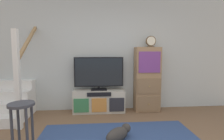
{
  "coord_description": "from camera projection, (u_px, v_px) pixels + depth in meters",
  "views": [
    {
      "loc": [
        -0.32,
        -1.73,
        1.38
      ],
      "look_at": [
        -0.03,
        1.82,
        1.03
      ],
      "focal_mm": 27.39,
      "sensor_mm": 36.0,
      "label": 1
    }
  ],
  "objects": [
    {
      "name": "staircase",
      "position": [
        13.0,
        98.0,
        3.84
      ],
      "size": [
        1.0,
        1.36,
        2.2
      ],
      "color": "silver",
      "rests_on": "ground_plane"
    },
    {
      "name": "side_cabinet",
      "position": [
        147.0,
        79.0,
        4.05
      ],
      "size": [
        0.58,
        0.38,
        1.52
      ],
      "color": "#93704C",
      "rests_on": "ground_plane"
    },
    {
      "name": "dog",
      "position": [
        119.0,
        134.0,
        2.68
      ],
      "size": [
        0.47,
        0.43,
        0.23
      ],
      "color": "#332D28",
      "rests_on": "ground_plane"
    },
    {
      "name": "desk_clock",
      "position": [
        151.0,
        41.0,
        3.95
      ],
      "size": [
        0.23,
        0.08,
        0.26
      ],
      "color": "#4C3823",
      "rests_on": "side_cabinet"
    },
    {
      "name": "media_console",
      "position": [
        99.0,
        101.0,
        4.0
      ],
      "size": [
        1.19,
        0.38,
        0.52
      ],
      "color": "#BCB29E",
      "rests_on": "ground_plane"
    },
    {
      "name": "bar_stool_near",
      "position": [
        22.0,
        116.0,
        2.3
      ],
      "size": [
        0.34,
        0.34,
        0.71
      ],
      "color": "#333338",
      "rests_on": "ground_plane"
    },
    {
      "name": "television",
      "position": [
        99.0,
        73.0,
        3.96
      ],
      "size": [
        1.13,
        0.22,
        0.77
      ],
      "color": "black",
      "rests_on": "media_console"
    },
    {
      "name": "back_wall",
      "position": [
        111.0,
        54.0,
        4.18
      ],
      "size": [
        6.4,
        0.12,
        2.7
      ],
      "primitive_type": "cube",
      "color": "#B2B7B2",
      "rests_on": "ground_plane"
    }
  ]
}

